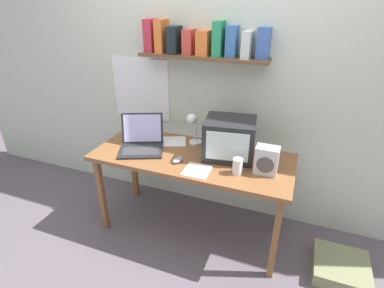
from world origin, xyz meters
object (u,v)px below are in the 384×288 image
at_px(corner_desk, 192,163).
at_px(laptop, 142,141).
at_px(juice_glass, 237,167).
at_px(computer_mouse, 178,160).
at_px(loose_paper_near_laptop, 197,170).
at_px(floor_cushion, 341,268).
at_px(space_heater, 266,160).
at_px(crt_monitor, 230,138).
at_px(printed_handout, 174,141).
at_px(loose_paper_near_monitor, 139,135).
at_px(desk_lamp, 193,125).

xyz_separation_m(corner_desk, laptop, (-0.43, -0.03, 0.14)).
distance_m(laptop, juice_glass, 0.84).
relative_size(computer_mouse, loose_paper_near_laptop, 0.61).
xyz_separation_m(laptop, juice_glass, (0.83, -0.11, -0.01)).
xyz_separation_m(juice_glass, floor_cushion, (0.83, 0.08, -0.75)).
height_order(space_heater, floor_cushion, space_heater).
distance_m(crt_monitor, computer_mouse, 0.43).
relative_size(laptop, juice_glass, 3.74).
distance_m(printed_handout, loose_paper_near_laptop, 0.52).
height_order(crt_monitor, floor_cushion, crt_monitor).
bearing_deg(computer_mouse, loose_paper_near_laptop, -20.69).
bearing_deg(crt_monitor, floor_cushion, -17.20).
bearing_deg(laptop, juice_glass, -30.34).
bearing_deg(loose_paper_near_laptop, loose_paper_near_monitor, 150.75).
xyz_separation_m(loose_paper_near_laptop, floor_cushion, (1.10, 0.15, -0.70)).
distance_m(desk_lamp, juice_glass, 0.58).
height_order(printed_handout, floor_cushion, printed_handout).
distance_m(juice_glass, printed_handout, 0.71).
xyz_separation_m(corner_desk, floor_cushion, (1.22, -0.06, -0.63)).
height_order(crt_monitor, loose_paper_near_monitor, crt_monitor).
bearing_deg(juice_glass, computer_mouse, 179.69).
height_order(corner_desk, computer_mouse, computer_mouse).
xyz_separation_m(corner_desk, desk_lamp, (-0.06, 0.18, 0.25)).
relative_size(juice_glass, floor_cushion, 0.30).
bearing_deg(loose_paper_near_monitor, loose_paper_near_laptop, -29.25).
distance_m(corner_desk, loose_paper_near_laptop, 0.25).
bearing_deg(loose_paper_near_laptop, floor_cushion, 7.57).
bearing_deg(space_heater, loose_paper_near_laptop, -161.17).
relative_size(space_heater, loose_paper_near_laptop, 1.07).
relative_size(desk_lamp, computer_mouse, 2.39).
relative_size(computer_mouse, printed_handout, 0.45).
bearing_deg(loose_paper_near_monitor, space_heater, -11.90).
height_order(juice_glass, loose_paper_near_laptop, juice_glass).
distance_m(corner_desk, floor_cushion, 1.38).
height_order(computer_mouse, loose_paper_near_laptop, computer_mouse).
bearing_deg(crt_monitor, space_heater, -33.95).
xyz_separation_m(computer_mouse, floor_cushion, (1.29, 0.08, -0.71)).
bearing_deg(laptop, computer_mouse, -39.00).
bearing_deg(computer_mouse, loose_paper_near_monitor, 148.06).
relative_size(space_heater, computer_mouse, 1.75).
bearing_deg(desk_lamp, corner_desk, -49.45).
bearing_deg(corner_desk, desk_lamp, 109.00).
bearing_deg(juice_glass, space_heater, 23.91).
distance_m(crt_monitor, laptop, 0.72).
distance_m(crt_monitor, desk_lamp, 0.35).
height_order(desk_lamp, computer_mouse, desk_lamp).
xyz_separation_m(juice_glass, loose_paper_near_laptop, (-0.28, -0.07, -0.05)).
relative_size(loose_paper_near_monitor, printed_handout, 1.05).
xyz_separation_m(desk_lamp, loose_paper_near_laptop, (0.18, -0.39, -0.18)).
height_order(loose_paper_near_monitor, loose_paper_near_laptop, same).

